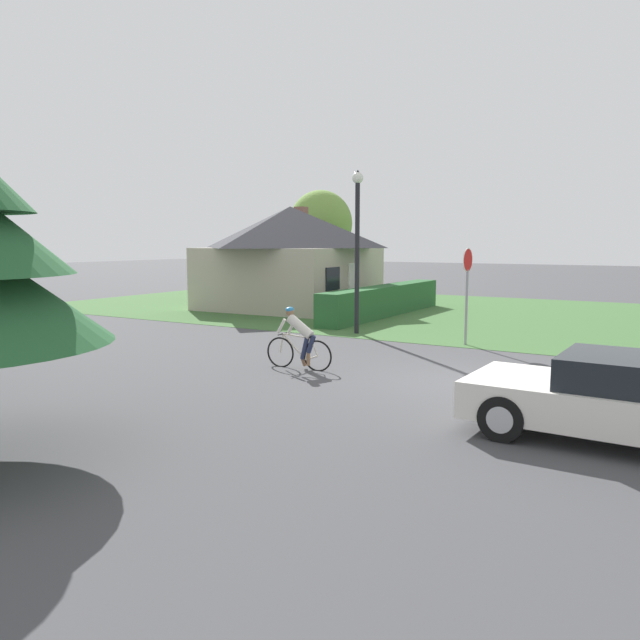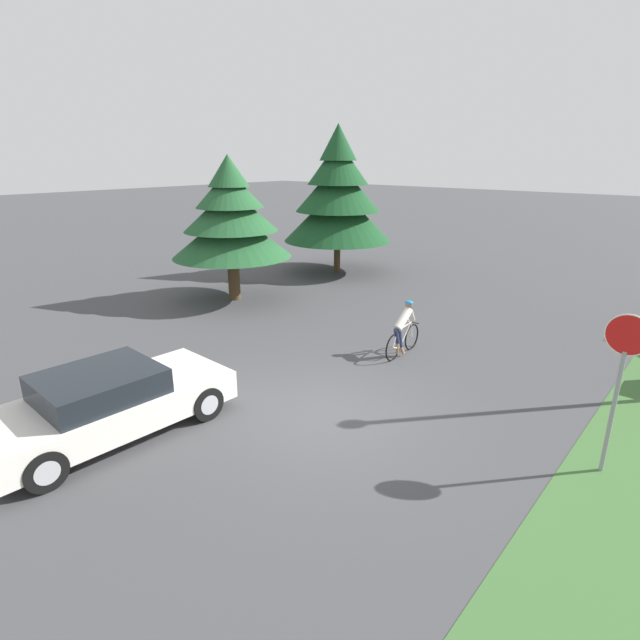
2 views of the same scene
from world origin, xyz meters
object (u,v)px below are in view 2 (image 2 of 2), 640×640
object	(u,v)px
sedan_left_lane	(108,403)
conifer_tall_far	(338,197)
conifer_tall_near	(231,219)
cyclist	(403,330)
stop_sign	(622,365)

from	to	relation	value
sedan_left_lane	conifer_tall_far	xyz separation A→B (m)	(-5.36, 13.42, 2.63)
conifer_tall_near	conifer_tall_far	distance (m)	5.93
conifer_tall_near	sedan_left_lane	bearing A→B (deg)	-54.52
cyclist	stop_sign	size ratio (longest dim) A/B	0.63
conifer_tall_far	stop_sign	bearing A→B (deg)	-34.89
sedan_left_lane	cyclist	size ratio (longest dim) A/B	2.62
sedan_left_lane	cyclist	world-z (taller)	cyclist
sedan_left_lane	cyclist	distance (m)	7.17
cyclist	stop_sign	xyz separation A→B (m)	(5.18, -2.23, 1.20)
sedan_left_lane	stop_sign	size ratio (longest dim) A/B	1.64
sedan_left_lane	conifer_tall_far	world-z (taller)	conifer_tall_far
sedan_left_lane	conifer_tall_near	bearing A→B (deg)	37.65
sedan_left_lane	conifer_tall_far	size ratio (longest dim) A/B	0.71
sedan_left_lane	conifer_tall_near	xyz separation A→B (m)	(-5.35, 7.50, 2.25)
cyclist	conifer_tall_near	world-z (taller)	conifer_tall_near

